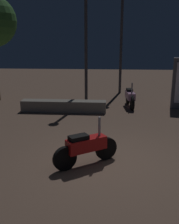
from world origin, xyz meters
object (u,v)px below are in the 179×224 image
at_px(motorcycle_pink_parked_left, 130,97).
at_px(streetlamp_far, 86,21).
at_px(motorcycle_red_foreground, 86,147).
at_px(streetlamp_near, 122,29).

height_order(motorcycle_pink_parked_left, streetlamp_far, streetlamp_far).
distance_m(motorcycle_red_foreground, streetlamp_far, 7.34).
xyz_separation_m(motorcycle_pink_parked_left, streetlamp_far, (-1.99, 1.03, 3.15)).
bearing_deg(motorcycle_pink_parked_left, streetlamp_far, -122.96).
xyz_separation_m(motorcycle_red_foreground, streetlamp_far, (-0.56, 6.61, 3.15)).
height_order(motorcycle_pink_parked_left, streetlamp_near, streetlamp_near).
xyz_separation_m(motorcycle_red_foreground, motorcycle_pink_parked_left, (1.43, 5.57, 0.00)).
bearing_deg(streetlamp_near, motorcycle_red_foreground, -97.31).
bearing_deg(motorcycle_pink_parked_left, motorcycle_red_foreground, -19.83).
bearing_deg(streetlamp_near, motorcycle_pink_parked_left, -84.28).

